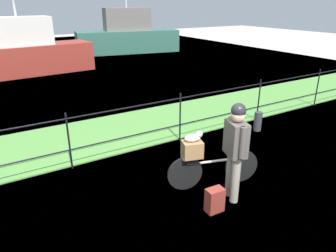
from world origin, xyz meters
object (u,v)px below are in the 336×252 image
(cyclist_person, at_px, (236,144))
(moored_boat_near, at_px, (22,54))
(mooring_bollard, at_px, (258,121))
(moored_boat_far, at_px, (128,36))
(terrier_dog, at_px, (194,137))
(wooden_crate, at_px, (192,149))
(backpack_on_paving, at_px, (215,200))
(bicycle_main, at_px, (213,169))

(cyclist_person, distance_m, moored_boat_near, 12.26)
(mooring_bollard, bearing_deg, moored_boat_far, 78.74)
(terrier_dog, distance_m, mooring_bollard, 3.36)
(wooden_crate, xyz_separation_m, terrier_dog, (0.02, -0.01, 0.22))
(backpack_on_paving, relative_size, moored_boat_far, 0.06)
(wooden_crate, xyz_separation_m, mooring_bollard, (3.02, 1.31, -0.52))
(wooden_crate, height_order, moored_boat_far, moored_boat_far)
(cyclist_person, distance_m, mooring_bollard, 3.32)
(bicycle_main, bearing_deg, wooden_crate, 162.75)
(bicycle_main, xyz_separation_m, terrier_dog, (-0.35, 0.11, 0.66))
(bicycle_main, distance_m, cyclist_person, 0.83)
(terrier_dog, height_order, moored_boat_near, moored_boat_near)
(bicycle_main, xyz_separation_m, mooring_bollard, (2.64, 1.43, -0.08))
(bicycle_main, relative_size, terrier_dog, 5.05)
(moored_boat_near, bearing_deg, bicycle_main, -83.11)
(bicycle_main, relative_size, moored_boat_near, 0.26)
(wooden_crate, distance_m, mooring_bollard, 3.33)
(terrier_dog, relative_size, mooring_bollard, 0.65)
(backpack_on_paving, distance_m, mooring_bollard, 3.70)
(backpack_on_paving, bearing_deg, bicycle_main, -123.39)
(wooden_crate, bearing_deg, moored_boat_far, 69.21)
(cyclist_person, bearing_deg, moored_boat_near, 96.76)
(wooden_crate, relative_size, cyclist_person, 0.20)
(wooden_crate, bearing_deg, cyclist_person, -55.67)
(bicycle_main, height_order, moored_boat_near, moored_boat_near)
(mooring_bollard, relative_size, moored_boat_near, 0.08)
(terrier_dog, distance_m, moored_boat_near, 11.63)
(moored_boat_near, distance_m, moored_boat_far, 7.77)
(bicycle_main, relative_size, cyclist_person, 0.97)
(bicycle_main, distance_m, terrier_dog, 0.75)
(backpack_on_paving, height_order, mooring_bollard, mooring_bollard)
(backpack_on_paving, bearing_deg, wooden_crate, -92.49)
(bicycle_main, bearing_deg, mooring_bollard, 28.38)
(wooden_crate, relative_size, terrier_dog, 1.03)
(wooden_crate, distance_m, moored_boat_far, 16.34)
(backpack_on_paving, bearing_deg, terrier_dog, -94.41)
(cyclist_person, height_order, moored_boat_near, moored_boat_near)
(wooden_crate, bearing_deg, backpack_on_paving, -95.10)
(terrier_dog, xyz_separation_m, mooring_bollard, (3.00, 1.32, -0.74))
(wooden_crate, height_order, terrier_dog, terrier_dog)
(terrier_dog, bearing_deg, bicycle_main, -17.25)
(backpack_on_paving, bearing_deg, mooring_bollard, -143.95)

